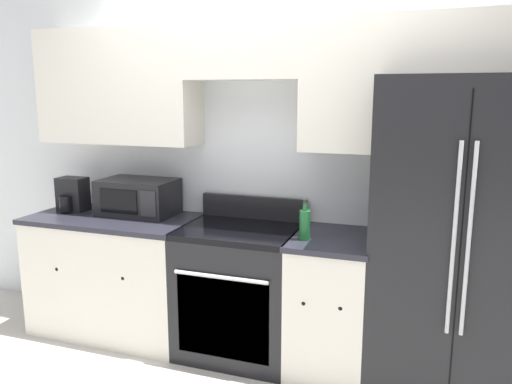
% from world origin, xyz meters
% --- Properties ---
extents(ground_plane, '(12.00, 12.00, 0.00)m').
position_xyz_m(ground_plane, '(0.00, 0.00, 0.00)').
color(ground_plane, beige).
extents(wall_back, '(8.00, 0.39, 2.60)m').
position_xyz_m(wall_back, '(0.01, 0.58, 1.50)').
color(wall_back, silver).
rests_on(wall_back, ground_plane).
extents(lower_cabinets_left, '(1.22, 0.64, 0.88)m').
position_xyz_m(lower_cabinets_left, '(-1.10, 0.31, 0.44)').
color(lower_cabinets_left, silver).
rests_on(lower_cabinets_left, ground_plane).
extents(lower_cabinets_right, '(0.50, 0.64, 0.88)m').
position_xyz_m(lower_cabinets_right, '(0.51, 0.31, 0.44)').
color(lower_cabinets_right, silver).
rests_on(lower_cabinets_right, ground_plane).
extents(oven_range, '(0.77, 0.65, 1.04)m').
position_xyz_m(oven_range, '(-0.12, 0.31, 0.45)').
color(oven_range, black).
rests_on(oven_range, ground_plane).
extents(refrigerator, '(0.95, 0.80, 1.85)m').
position_xyz_m(refrigerator, '(1.22, 0.38, 0.93)').
color(refrigerator, black).
rests_on(refrigerator, ground_plane).
extents(microwave, '(0.54, 0.36, 0.26)m').
position_xyz_m(microwave, '(-0.95, 0.42, 1.01)').
color(microwave, black).
rests_on(microwave, lower_cabinets_left).
extents(bottle, '(0.07, 0.07, 0.25)m').
position_xyz_m(bottle, '(0.35, 0.19, 0.98)').
color(bottle, '#195928').
rests_on(bottle, lower_cabinets_right).
extents(electric_kettle, '(0.21, 0.20, 0.25)m').
position_xyz_m(electric_kettle, '(-1.49, 0.36, 1.00)').
color(electric_kettle, black).
rests_on(electric_kettle, lower_cabinets_left).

